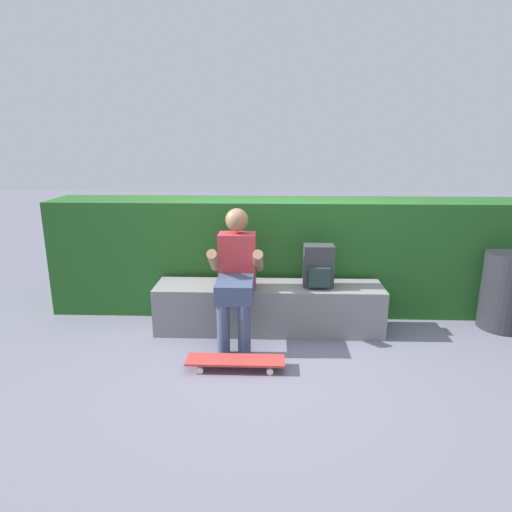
{
  "coord_description": "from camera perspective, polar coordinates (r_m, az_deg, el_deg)",
  "views": [
    {
      "loc": [
        0.02,
        -3.58,
        1.82
      ],
      "look_at": [
        -0.12,
        0.41,
        0.75
      ],
      "focal_mm": 30.8,
      "sensor_mm": 36.0,
      "label": 1
    }
  ],
  "objects": [
    {
      "name": "bench_main",
      "position": [
        4.29,
        1.67,
        -6.71
      ],
      "size": [
        2.18,
        0.45,
        0.46
      ],
      "color": "slate",
      "rests_on": "ground"
    },
    {
      "name": "hedge_row",
      "position": [
        4.76,
        5.57,
        0.11
      ],
      "size": [
        5.23,
        0.62,
        1.2
      ],
      "color": "#215520",
      "rests_on": "ground"
    },
    {
      "name": "person_skater",
      "position": [
        3.96,
        -2.59,
        -2.06
      ],
      "size": [
        0.49,
        0.62,
        1.21
      ],
      "color": "#B73338",
      "rests_on": "ground"
    },
    {
      "name": "backpack_on_bench",
      "position": [
        4.17,
        8.13,
        -1.37
      ],
      "size": [
        0.28,
        0.23,
        0.4
      ],
      "color": "#333338",
      "rests_on": "bench_main"
    },
    {
      "name": "skateboard_near_person",
      "position": [
        3.67,
        -2.68,
        -13.44
      ],
      "size": [
        0.8,
        0.2,
        0.09
      ],
      "color": "#BC3833",
      "rests_on": "ground"
    },
    {
      "name": "trash_bin",
      "position": [
        4.94,
        29.78,
        -3.94
      ],
      "size": [
        0.47,
        0.47,
        0.77
      ],
      "color": "#232328",
      "rests_on": "ground"
    },
    {
      "name": "ground_plane",
      "position": [
        4.02,
        1.6,
        -11.92
      ],
      "size": [
        24.0,
        24.0,
        0.0
      ],
      "primitive_type": "plane",
      "color": "slate"
    }
  ]
}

